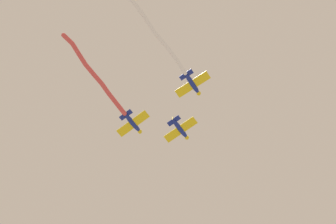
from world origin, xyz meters
TOP-DOWN VIEW (x-y plane):
  - airplane_lead at (-2.36, 5.30)m, footprint 7.97×6.10m
  - airplane_left_wing at (-7.32, -3.73)m, footprint 7.98×6.10m
  - smoke_trail_left_wing at (-3.73, -16.28)m, footprint 6.71×20.55m
  - airplane_right_wing at (7.13, 1.31)m, footprint 7.94×6.10m
  - smoke_trail_right_wing at (11.22, -10.88)m, footprint 7.06×19.87m

SIDE VIEW (x-z plane):
  - smoke_trail_right_wing at x=11.22m, z-range 87.63..89.75m
  - airplane_lead at x=-2.36m, z-range 87.94..89.91m
  - airplane_left_wing at x=-7.32m, z-range 87.94..89.91m
  - airplane_right_wing at x=7.13m, z-range 88.24..90.21m
  - smoke_trail_left_wing at x=-3.73m, z-range 88.10..93.08m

